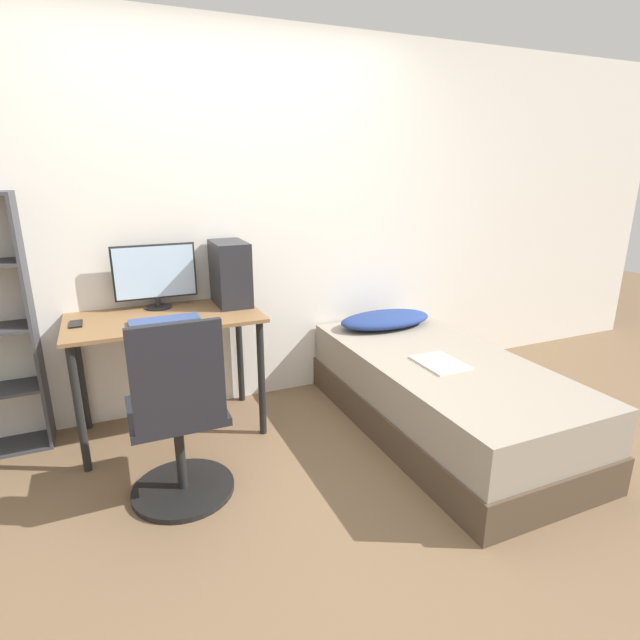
# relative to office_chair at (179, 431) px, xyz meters

# --- Properties ---
(ground_plane) EXTENTS (14.00, 14.00, 0.00)m
(ground_plane) POSITION_rel_office_chair_xyz_m (0.55, -0.38, -0.38)
(ground_plane) COLOR brown
(wall_back) EXTENTS (8.00, 0.05, 2.50)m
(wall_back) POSITION_rel_office_chair_xyz_m (0.55, 1.06, 0.87)
(wall_back) COLOR silver
(wall_back) RESTS_ON ground_plane
(desk) EXTENTS (1.12, 0.61, 0.77)m
(desk) POSITION_rel_office_chair_xyz_m (0.05, 0.73, 0.27)
(desk) COLOR brown
(desk) RESTS_ON ground_plane
(office_chair) EXTENTS (0.52, 0.52, 0.98)m
(office_chair) POSITION_rel_office_chair_xyz_m (0.00, 0.00, 0.00)
(office_chair) COLOR black
(office_chair) RESTS_ON ground_plane
(bed) EXTENTS (0.94, 1.93, 0.49)m
(bed) POSITION_rel_office_chair_xyz_m (1.62, 0.07, -0.14)
(bed) COLOR #4C3D2D
(bed) RESTS_ON ground_plane
(pillow) EXTENTS (0.72, 0.36, 0.11)m
(pillow) POSITION_rel_office_chair_xyz_m (1.62, 0.78, 0.16)
(pillow) COLOR navy
(pillow) RESTS_ON bed
(magazine) EXTENTS (0.24, 0.32, 0.01)m
(magazine) POSITION_rel_office_chair_xyz_m (1.54, 0.00, 0.11)
(magazine) COLOR silver
(magazine) RESTS_ON bed
(monitor) EXTENTS (0.50, 0.17, 0.40)m
(monitor) POSITION_rel_office_chair_xyz_m (0.04, 0.94, 0.60)
(monitor) COLOR black
(monitor) RESTS_ON desk
(keyboard) EXTENTS (0.39, 0.14, 0.02)m
(keyboard) POSITION_rel_office_chair_xyz_m (0.04, 0.61, 0.39)
(keyboard) COLOR #33477A
(keyboard) RESTS_ON desk
(pc_tower) EXTENTS (0.20, 0.34, 0.41)m
(pc_tower) POSITION_rel_office_chair_xyz_m (0.49, 0.84, 0.59)
(pc_tower) COLOR #232328
(pc_tower) RESTS_ON desk
(phone) EXTENTS (0.07, 0.14, 0.01)m
(phone) POSITION_rel_office_chair_xyz_m (-0.43, 0.75, 0.39)
(phone) COLOR black
(phone) RESTS_ON desk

